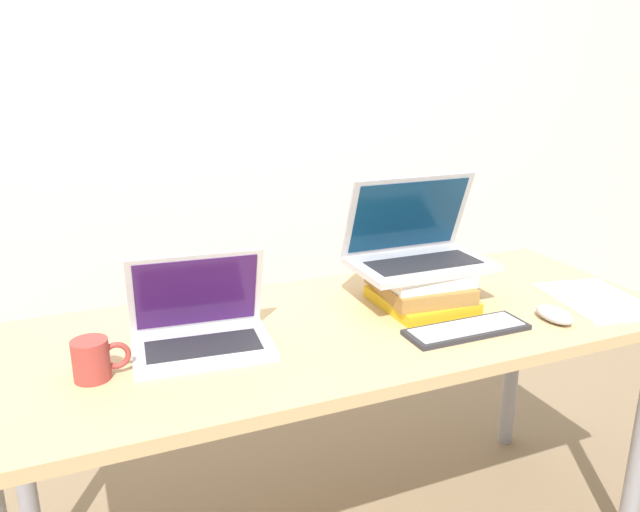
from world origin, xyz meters
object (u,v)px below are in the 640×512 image
(laptop_on_books, at_px, (416,247))
(notepad, at_px, (596,300))
(mouse, at_px, (554,315))
(laptop_left, at_px, (201,328))
(book_stack, at_px, (420,287))
(wireless_keyboard, at_px, (467,329))
(mug, at_px, (93,359))

(laptop_on_books, bearing_deg, notepad, -24.53)
(laptop_on_books, height_order, mouse, laptop_on_books)
(laptop_on_books, relative_size, notepad, 1.13)
(laptop_left, height_order, book_stack, laptop_left)
(laptop_left, height_order, mouse, laptop_left)
(book_stack, height_order, wireless_keyboard, book_stack)
(notepad, bearing_deg, mouse, -163.73)
(laptop_left, distance_m, mug, 0.24)
(wireless_keyboard, relative_size, notepad, 0.97)
(notepad, height_order, mug, mug)
(wireless_keyboard, distance_m, notepad, 0.44)
(laptop_on_books, relative_size, mouse, 3.17)
(laptop_on_books, bearing_deg, book_stack, -96.06)
(laptop_on_books, distance_m, notepad, 0.51)
(notepad, relative_size, mug, 2.73)
(book_stack, distance_m, mouse, 0.34)
(laptop_on_books, relative_size, wireless_keyboard, 1.17)
(wireless_keyboard, distance_m, mug, 0.84)
(wireless_keyboard, height_order, notepad, wireless_keyboard)
(mug, bearing_deg, laptop_on_books, 8.53)
(laptop_left, xyz_separation_m, wireless_keyboard, (0.60, -0.17, -0.04))
(mouse, bearing_deg, wireless_keyboard, 173.18)
(mug, bearing_deg, wireless_keyboard, -7.28)
(notepad, xyz_separation_m, mug, (-1.27, 0.08, 0.04))
(laptop_left, relative_size, mug, 2.79)
(mouse, height_order, notepad, mouse)
(book_stack, height_order, mouse, book_stack)
(mouse, bearing_deg, notepad, 16.27)
(notepad, bearing_deg, mug, 176.49)
(book_stack, xyz_separation_m, mouse, (0.25, -0.23, -0.03))
(laptop_left, xyz_separation_m, book_stack, (0.59, 0.03, 0.00))
(wireless_keyboard, bearing_deg, mug, 172.72)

